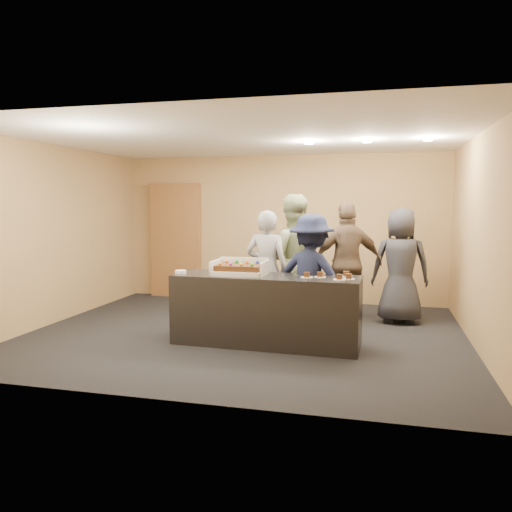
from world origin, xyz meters
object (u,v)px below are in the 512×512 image
object	(u,v)px
sheet_cake	(240,267)
person_brown_extra	(348,263)
plate_stack	(181,272)
person_navy_man	(311,277)
person_dark_suit	(401,265)
cake_box	(240,271)
person_sage_man	(292,260)
serving_counter	(266,310)
storage_cabinet	(176,240)
person_server_grey	(267,270)

from	to	relation	value
sheet_cake	person_brown_extra	bearing A→B (deg)	47.76
plate_stack	person_navy_man	world-z (taller)	person_navy_man
person_dark_suit	cake_box	bearing A→B (deg)	34.92
sheet_cake	person_sage_man	distance (m)	1.25
serving_counter	sheet_cake	bearing A→B (deg)	-178.24
serving_counter	person_brown_extra	size ratio (longest dim) A/B	1.30
storage_cabinet	person_brown_extra	bearing A→B (deg)	-23.07
cake_box	person_dark_suit	size ratio (longest dim) A/B	0.39
storage_cabinet	person_server_grey	bearing A→B (deg)	-41.95
cake_box	person_dark_suit	bearing A→B (deg)	38.30
serving_counter	person_brown_extra	bearing A→B (deg)	58.29
cake_box	person_server_grey	distance (m)	0.81
person_server_grey	person_dark_suit	distance (m)	2.07
person_server_grey	person_navy_man	size ratio (longest dim) A/B	1.03
person_navy_man	person_brown_extra	world-z (taller)	person_brown_extra
plate_stack	cake_box	bearing A→B (deg)	5.96
storage_cabinet	serving_counter	bearing A→B (deg)	-49.32
person_dark_suit	person_navy_man	bearing A→B (deg)	41.88
sheet_cake	person_dark_suit	world-z (taller)	person_dark_suit
person_dark_suit	person_sage_man	bearing A→B (deg)	14.42
sheet_cake	person_navy_man	bearing A→B (deg)	27.32
storage_cabinet	person_sage_man	bearing A→B (deg)	-33.48
person_server_grey	person_sage_man	bearing A→B (deg)	-126.43
storage_cabinet	person_brown_extra	xyz separation A→B (m)	(3.41, -1.45, -0.18)
plate_stack	person_dark_suit	distance (m)	3.34
cake_box	sheet_cake	xyz separation A→B (m)	(-0.00, -0.03, 0.05)
storage_cabinet	person_dark_suit	xyz separation A→B (m)	(4.19, -1.21, -0.22)
cake_box	person_brown_extra	size ratio (longest dim) A/B	0.37
sheet_cake	person_server_grey	world-z (taller)	person_server_grey
person_sage_man	person_dark_suit	world-z (taller)	person_sage_man
plate_stack	person_sage_man	world-z (taller)	person_sage_man
serving_counter	person_dark_suit	size ratio (longest dim) A/B	1.36
serving_counter	plate_stack	bearing A→B (deg)	-175.34
sheet_cake	person_brown_extra	xyz separation A→B (m)	(1.29, 1.42, -0.07)
person_brown_extra	person_server_grey	bearing A→B (deg)	7.45
cake_box	sheet_cake	world-z (taller)	cake_box
cake_box	plate_stack	bearing A→B (deg)	-174.04
serving_counter	person_brown_extra	world-z (taller)	person_brown_extra
plate_stack	person_navy_man	distance (m)	1.75
person_sage_man	person_dark_suit	xyz separation A→B (m)	(1.59, 0.51, -0.10)
serving_counter	person_server_grey	xyz separation A→B (m)	(-0.17, 0.81, 0.41)
cake_box	person_server_grey	world-z (taller)	person_server_grey
storage_cabinet	person_server_grey	world-z (taller)	storage_cabinet
cake_box	person_server_grey	size ratio (longest dim) A/B	0.40
storage_cabinet	person_server_grey	xyz separation A→B (m)	(2.30, -2.06, -0.24)
person_navy_man	person_brown_extra	distance (m)	1.06
cake_box	person_sage_man	size ratio (longest dim) A/B	0.35
cake_box	person_brown_extra	world-z (taller)	person_brown_extra
storage_cabinet	person_dark_suit	world-z (taller)	storage_cabinet
serving_counter	cake_box	world-z (taller)	cake_box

